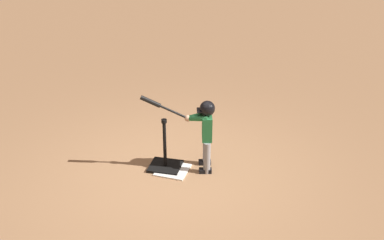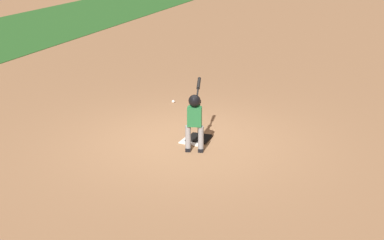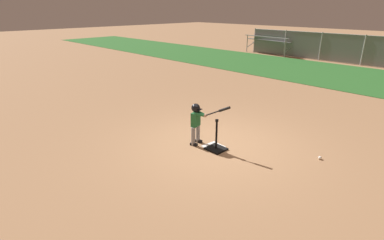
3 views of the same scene
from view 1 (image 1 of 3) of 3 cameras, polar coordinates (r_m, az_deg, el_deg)
ground_plane at (r=6.37m, az=-2.43°, el=-7.15°), size 90.00×90.00×0.00m
home_plate at (r=6.50m, az=-2.46°, el=-6.36°), size 0.47×0.47×0.02m
batting_tee at (r=6.52m, az=-3.42°, el=-5.25°), size 0.45×0.41×0.78m
batter_child at (r=6.23m, az=1.53°, el=-0.86°), size 1.00×0.42×1.15m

